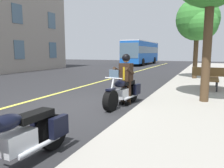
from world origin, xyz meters
name	(u,v)px	position (x,y,z in m)	size (l,w,h in m)	color
ground_plane	(79,105)	(0.00, 0.00, 0.00)	(80.00, 80.00, 0.00)	#28282B
lane_center_stripe	(34,100)	(0.00, -2.00, 0.01)	(60.00, 0.16, 0.01)	#E5DB4C
motorcycle_main	(123,92)	(-0.55, 1.39, 0.45)	(2.22, 0.74, 1.26)	black
rider_main	(126,75)	(-0.74, 1.41, 1.04)	(0.66, 0.60, 1.74)	black
motorcycle_parked	(21,139)	(3.80, 1.31, 0.45)	(2.22, 0.65, 1.26)	black
bus_near	(141,52)	(-24.87, -4.90, 1.87)	(11.05, 2.70, 3.30)	blue
bench_sidewalk	(213,76)	(-4.57, 4.20, 0.71)	(1.81, 1.80, 0.95)	brown
street_tree_curbside	(199,21)	(-8.36, 3.32, 3.68)	(2.80, 2.60, 4.95)	#4C3823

